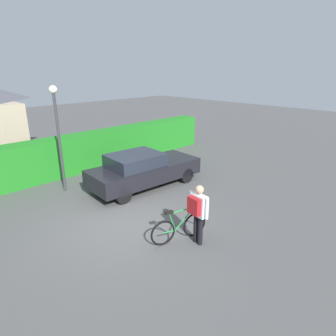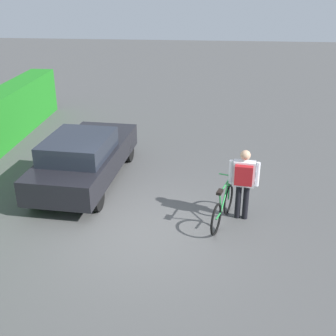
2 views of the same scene
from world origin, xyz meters
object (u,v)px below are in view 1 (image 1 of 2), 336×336
at_px(street_lamp, 57,125).
at_px(parked_car_near, 143,169).
at_px(person_rider, 198,209).
at_px(bicycle, 179,227).

bearing_deg(street_lamp, parked_car_near, -36.96).
relative_size(parked_car_near, person_rider, 2.72).
relative_size(person_rider, street_lamp, 0.43).
bearing_deg(street_lamp, bicycle, -83.38).
distance_m(bicycle, person_rider, 0.78).
xyz_separation_m(parked_car_near, street_lamp, (-2.37, 1.78, 1.81)).
distance_m(parked_car_near, bicycle, 3.98).
xyz_separation_m(bicycle, person_rider, (0.23, -0.43, 0.61)).
bearing_deg(person_rider, parked_car_near, 69.17).
bearing_deg(parked_car_near, street_lamp, 143.04).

